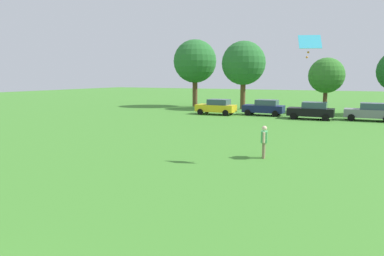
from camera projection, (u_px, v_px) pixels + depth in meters
name	position (u px, v px, depth m)	size (l,w,h in m)	color
ground_plane	(276.00, 122.00, 31.04)	(160.00, 160.00, 0.00)	#42842D
adult_bystander	(264.00, 139.00, 17.18)	(0.41, 0.78, 1.66)	#8C7259
kite	(310.00, 43.00, 15.43)	(1.10, 0.77, 1.06)	#3FBFE5
parked_car_yellow_0	(217.00, 107.00, 37.27)	(4.30, 2.02, 1.68)	yellow
parked_car_navy_1	(264.00, 107.00, 36.49)	(4.30, 2.02, 1.68)	#141E4C
parked_car_black_2	(312.00, 110.00, 33.14)	(4.30, 2.02, 1.68)	black
parked_car_gray_3	(370.00, 112.00, 31.93)	(4.30, 2.02, 1.68)	slate
tree_far_left	(195.00, 61.00, 46.60)	(5.88, 5.88, 9.16)	brown
tree_left	(244.00, 63.00, 42.78)	(5.50, 5.50, 8.57)	brown
tree_center	(326.00, 76.00, 38.87)	(4.03, 4.03, 6.28)	brown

